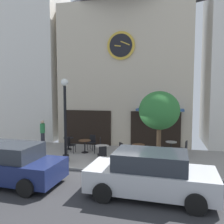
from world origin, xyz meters
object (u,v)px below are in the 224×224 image
Objects in this scene: cafe_chair_mid_row at (184,148)px; parked_car_navy at (8,164)px; street_tree at (159,111)px; cafe_table_rightmost at (68,142)px; cafe_table_center_left at (171,146)px; parked_car_silver at (150,174)px; cafe_chair_near_lamp at (92,141)px; street_lamp at (65,120)px; cafe_table_center_right at (102,150)px; cafe_chair_right_end at (99,144)px; pedestrian_green at (43,133)px; cafe_chair_left_end at (102,154)px; cafe_chair_by_entrance at (123,150)px; cafe_table_near_curb at (138,149)px; cafe_table_near_door at (85,144)px; cafe_chair_under_awning at (70,144)px.

cafe_chair_mid_row is 8.76m from parked_car_navy.
cafe_table_rightmost is (-5.53, 2.68, -2.22)m from street_tree.
parked_car_silver is at bearing -97.89° from cafe_table_center_left.
parked_car_navy reaches higher than cafe_chair_near_lamp.
street_lamp is at bearing 71.75° from parked_car_navy.
cafe_table_center_right is at bearing -32.17° from cafe_table_rightmost.
cafe_chair_near_lamp is (1.43, 0.26, 0.05)m from cafe_table_rightmost.
street_tree reaches higher than cafe_chair_mid_row.
cafe_chair_right_end is (-0.52, 1.17, 0.00)m from cafe_table_center_right.
parked_car_navy reaches higher than cafe_chair_mid_row.
cafe_chair_left_end is at bearing -31.40° from pedestrian_green.
street_lamp is 4.66× the size of cafe_chair_right_end.
parked_car_silver is at bearing -67.19° from cafe_chair_by_entrance.
street_lamp is 4.13m from cafe_table_near_curb.
cafe_chair_right_end is at bearing 167.05° from cafe_table_near_curb.
street_lamp is 6.53m from cafe_chair_mid_row.
parked_car_silver is at bearing -39.15° from pedestrian_green.
pedestrian_green is (-3.49, 0.33, 0.33)m from cafe_chair_near_lamp.
cafe_chair_mid_row is (1.30, 2.47, -2.17)m from street_tree.
cafe_table_near_curb is 3.24m from cafe_chair_near_lamp.
cafe_table_near_door is 0.80m from cafe_chair_near_lamp.
pedestrian_green reaches higher than cafe_chair_under_awning.
cafe_chair_near_lamp is (0.53, 2.67, -1.60)m from street_lamp.
street_tree is 0.82× the size of parked_car_silver.
cafe_chair_right_end is at bearing 8.37° from cafe_chair_under_awning.
cafe_table_near_door is at bearing -176.78° from cafe_chair_mid_row.
parked_car_navy reaches higher than cafe_table_rightmost.
street_lamp is 4.66× the size of cafe_chair_near_lamp.
cafe_table_near_curb is at bearing 26.48° from cafe_chair_by_entrance.
cafe_chair_near_lamp is 2.99m from cafe_chair_left_end.
cafe_chair_left_end is at bearing -40.32° from cafe_table_rightmost.
street_lamp is 0.96× the size of parked_car_navy.
cafe_chair_mid_row is at bearing 28.58° from cafe_chair_left_end.
cafe_chair_right_end is 4.76m from cafe_chair_mid_row.
cafe_table_near_door is 0.99× the size of cafe_table_center_right.
cafe_table_center_right is at bearing -166.93° from cafe_chair_by_entrance.
parked_car_navy is (-2.72, -3.90, 0.23)m from cafe_table_center_right.
cafe_table_near_curb is 0.17× the size of parked_car_navy.
cafe_chair_under_awning reaches higher than cafe_table_near_curb.
cafe_table_near_door is 0.81× the size of cafe_chair_under_awning.
cafe_table_near_door is 3.51m from pedestrian_green.
street_tree is 3.48m from cafe_chair_left_end.
cafe_table_near_curb is 6.69m from pedestrian_green.
parked_car_silver reaches higher than cafe_chair_by_entrance.
cafe_table_near_curb is 2.41m from cafe_chair_right_end.
cafe_table_rightmost is 6.83m from cafe_chair_mid_row.
cafe_chair_under_awning is (-5.72, -0.88, 0.04)m from cafe_table_center_left.
cafe_chair_by_entrance is (-0.78, -0.39, 0.02)m from cafe_table_near_curb.
cafe_table_center_left reaches higher than cafe_table_rightmost.
cafe_chair_left_end is at bearing -49.99° from cafe_table_near_door.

